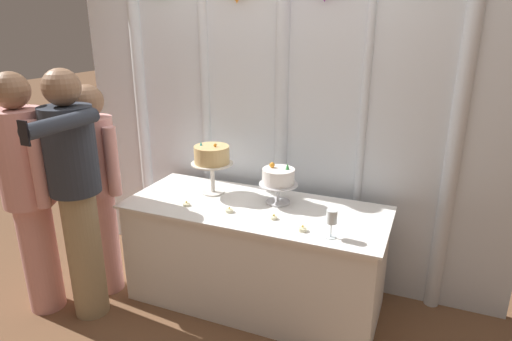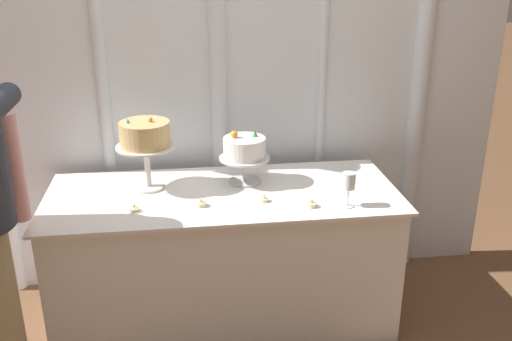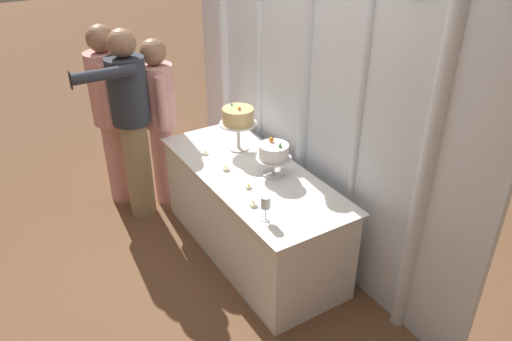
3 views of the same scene
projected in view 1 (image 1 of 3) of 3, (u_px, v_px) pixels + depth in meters
name	position (u px, v px, depth m)	size (l,w,h in m)	color
ground_plane	(249.00, 308.00, 3.00)	(24.00, 24.00, 0.00)	brown
draped_curtain	(279.00, 102.00, 3.06)	(3.23, 0.20, 2.48)	silver
cake_table	(255.00, 255.00, 2.97)	(1.73, 0.71, 0.72)	white
cake_display_nearleft	(212.00, 157.00, 3.00)	(0.29, 0.29, 0.37)	silver
cake_display_nearright	(278.00, 179.00, 2.86)	(0.26, 0.26, 0.28)	silver
wine_glass	(332.00, 218.00, 2.41)	(0.06, 0.06, 0.17)	silver
tealight_far_left	(187.00, 204.00, 2.87)	(0.05, 0.05, 0.03)	beige
tealight_near_left	(229.00, 211.00, 2.77)	(0.05, 0.05, 0.04)	beige
tealight_near_right	(274.00, 218.00, 2.67)	(0.05, 0.05, 0.03)	beige
tealight_far_right	(302.00, 229.00, 2.52)	(0.05, 0.05, 0.04)	beige
guest_man_pink_jacket	(97.00, 182.00, 2.97)	(0.45, 0.33, 1.49)	#D6938E
guest_man_dark_suit	(28.00, 187.00, 2.75)	(0.46, 0.39, 1.60)	#D6938E
guest_girl_blue_dress	(75.00, 187.00, 2.68)	(0.47, 0.62, 1.62)	#9E8966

